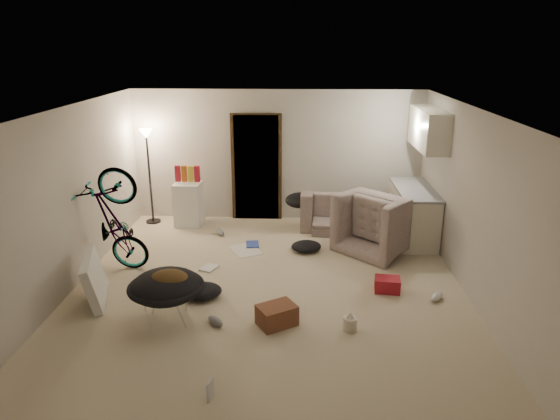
{
  "coord_description": "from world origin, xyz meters",
  "views": [
    {
      "loc": [
        0.42,
        -6.35,
        3.31
      ],
      "look_at": [
        0.14,
        0.6,
        0.97
      ],
      "focal_mm": 32.0,
      "sensor_mm": 36.0,
      "label": 1
    }
  ],
  "objects_px": {
    "kitchen_counter": "(413,215)",
    "armchair": "(383,228)",
    "bicycle": "(117,244)",
    "juicer": "(350,323)",
    "tv_box": "(94,279)",
    "drink_case_a": "(277,315)",
    "saucer_chair": "(167,293)",
    "drink_case_b": "(387,285)",
    "floor_lamp": "(148,156)",
    "sofa": "(351,215)",
    "mini_fridge": "(189,204)"
  },
  "relations": [
    {
      "from": "kitchen_counter",
      "to": "armchair",
      "type": "bearing_deg",
      "value": -142.36
    },
    {
      "from": "bicycle",
      "to": "juicer",
      "type": "relative_size",
      "value": 6.97
    },
    {
      "from": "tv_box",
      "to": "drink_case_a",
      "type": "relative_size",
      "value": 2.11
    },
    {
      "from": "kitchen_counter",
      "to": "saucer_chair",
      "type": "height_order",
      "value": "kitchen_counter"
    },
    {
      "from": "saucer_chair",
      "to": "juicer",
      "type": "height_order",
      "value": "saucer_chair"
    },
    {
      "from": "bicycle",
      "to": "drink_case_b",
      "type": "relative_size",
      "value": 4.9
    },
    {
      "from": "bicycle",
      "to": "kitchen_counter",
      "type": "bearing_deg",
      "value": -67.09
    },
    {
      "from": "floor_lamp",
      "to": "sofa",
      "type": "height_order",
      "value": "floor_lamp"
    },
    {
      "from": "floor_lamp",
      "to": "tv_box",
      "type": "xyz_separation_m",
      "value": [
        0.1,
        -3.09,
        -0.99
      ]
    },
    {
      "from": "floor_lamp",
      "to": "drink_case_a",
      "type": "xyz_separation_m",
      "value": [
        2.57,
        -3.61,
        -1.18
      ]
    },
    {
      "from": "armchair",
      "to": "sofa",
      "type": "bearing_deg",
      "value": -21.2
    },
    {
      "from": "drink_case_b",
      "to": "juicer",
      "type": "bearing_deg",
      "value": -114.32
    },
    {
      "from": "drink_case_b",
      "to": "sofa",
      "type": "bearing_deg",
      "value": 102.92
    },
    {
      "from": "bicycle",
      "to": "mini_fridge",
      "type": "xyz_separation_m",
      "value": [
        0.64,
        2.08,
        -0.03
      ]
    },
    {
      "from": "armchair",
      "to": "juicer",
      "type": "bearing_deg",
      "value": 116.16
    },
    {
      "from": "kitchen_counter",
      "to": "juicer",
      "type": "xyz_separation_m",
      "value": [
        -1.37,
        -3.06,
        -0.34
      ]
    },
    {
      "from": "tv_box",
      "to": "drink_case_a",
      "type": "xyz_separation_m",
      "value": [
        2.47,
        -0.52,
        -0.19
      ]
    },
    {
      "from": "kitchen_counter",
      "to": "mini_fridge",
      "type": "xyz_separation_m",
      "value": [
        -4.09,
        0.55,
        -0.03
      ]
    },
    {
      "from": "bicycle",
      "to": "mini_fridge",
      "type": "height_order",
      "value": "bicycle"
    },
    {
      "from": "floor_lamp",
      "to": "drink_case_b",
      "type": "height_order",
      "value": "floor_lamp"
    },
    {
      "from": "sofa",
      "to": "juicer",
      "type": "distance_m",
      "value": 3.53
    },
    {
      "from": "sofa",
      "to": "bicycle",
      "type": "bearing_deg",
      "value": 31.77
    },
    {
      "from": "kitchen_counter",
      "to": "drink_case_a",
      "type": "distance_m",
      "value": 3.74
    },
    {
      "from": "floor_lamp",
      "to": "saucer_chair",
      "type": "distance_m",
      "value": 3.89
    },
    {
      "from": "floor_lamp",
      "to": "bicycle",
      "type": "distance_m",
      "value": 2.35
    },
    {
      "from": "kitchen_counter",
      "to": "armchair",
      "type": "xyz_separation_m",
      "value": [
        -0.59,
        -0.46,
        -0.08
      ]
    },
    {
      "from": "sofa",
      "to": "tv_box",
      "type": "relative_size",
      "value": 1.94
    },
    {
      "from": "bicycle",
      "to": "sofa",
      "type": "bearing_deg",
      "value": -56.84
    },
    {
      "from": "bicycle",
      "to": "drink_case_b",
      "type": "distance_m",
      "value": 4.02
    },
    {
      "from": "armchair",
      "to": "drink_case_b",
      "type": "distance_m",
      "value": 1.6
    },
    {
      "from": "tv_box",
      "to": "mini_fridge",
      "type": "bearing_deg",
      "value": 61.23
    },
    {
      "from": "kitchen_counter",
      "to": "bicycle",
      "type": "distance_m",
      "value": 4.97
    },
    {
      "from": "saucer_chair",
      "to": "drink_case_a",
      "type": "distance_m",
      "value": 1.38
    },
    {
      "from": "armchair",
      "to": "drink_case_b",
      "type": "xyz_separation_m",
      "value": [
        -0.16,
        -1.57,
        -0.26
      ]
    },
    {
      "from": "mini_fridge",
      "to": "juicer",
      "type": "distance_m",
      "value": 4.53
    },
    {
      "from": "floor_lamp",
      "to": "juicer",
      "type": "xyz_separation_m",
      "value": [
        3.46,
        -3.71,
        -1.21
      ]
    },
    {
      "from": "kitchen_counter",
      "to": "drink_case_a",
      "type": "height_order",
      "value": "kitchen_counter"
    },
    {
      "from": "drink_case_a",
      "to": "juicer",
      "type": "height_order",
      "value": "drink_case_a"
    },
    {
      "from": "juicer",
      "to": "bicycle",
      "type": "bearing_deg",
      "value": 155.59
    },
    {
      "from": "floor_lamp",
      "to": "saucer_chair",
      "type": "height_order",
      "value": "floor_lamp"
    },
    {
      "from": "bicycle",
      "to": "tv_box",
      "type": "bearing_deg",
      "value": -175.06
    },
    {
      "from": "saucer_chair",
      "to": "tv_box",
      "type": "relative_size",
      "value": 0.98
    },
    {
      "from": "bicycle",
      "to": "tv_box",
      "type": "xyz_separation_m",
      "value": [
        0.0,
        -0.91,
        -0.13
      ]
    },
    {
      "from": "bicycle",
      "to": "juicer",
      "type": "bearing_deg",
      "value": -109.48
    },
    {
      "from": "tv_box",
      "to": "kitchen_counter",
      "type": "bearing_deg",
      "value": 10.53
    },
    {
      "from": "bicycle",
      "to": "drink_case_a",
      "type": "distance_m",
      "value": 2.87
    },
    {
      "from": "tv_box",
      "to": "bicycle",
      "type": "bearing_deg",
      "value": 73.25
    },
    {
      "from": "floor_lamp",
      "to": "bicycle",
      "type": "height_order",
      "value": "floor_lamp"
    },
    {
      "from": "saucer_chair",
      "to": "drink_case_a",
      "type": "height_order",
      "value": "saucer_chair"
    },
    {
      "from": "sofa",
      "to": "mini_fridge",
      "type": "bearing_deg",
      "value": 1.67
    }
  ]
}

